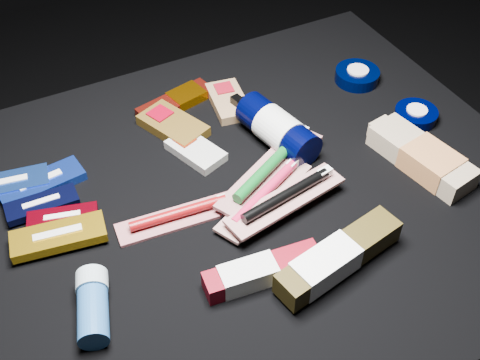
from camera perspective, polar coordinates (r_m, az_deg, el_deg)
name	(u,v)px	position (r m, az deg, el deg)	size (l,w,h in m)	color
ground	(236,329)	(1.27, -0.41, -13.98)	(3.00, 3.00, 0.00)	black
cloth_table	(235,271)	(1.10, -0.46, -8.66)	(0.98, 0.78, 0.40)	black
luna_bar_0	(42,184)	(1.01, -18.30, -0.32)	(0.14, 0.07, 0.02)	#1738B0
luna_bar_1	(7,185)	(1.02, -21.26, -0.43)	(0.14, 0.07, 0.02)	#1B4095
luna_bar_2	(42,204)	(0.97, -18.26, -2.20)	(0.11, 0.04, 0.01)	black
luna_bar_3	(59,236)	(0.91, -16.82, -5.13)	(0.14, 0.07, 0.02)	gold
luna_bar_4	(63,218)	(0.93, -16.45, -3.49)	(0.11, 0.06, 0.01)	maroon
clif_bar_0	(171,124)	(1.07, -6.56, 5.27)	(0.11, 0.14, 0.02)	#533B12
clif_bar_1	(194,150)	(1.02, -4.39, 2.89)	(0.08, 0.11, 0.02)	#BBBAB3
clif_bar_2	(228,100)	(1.12, -1.17, 7.62)	(0.08, 0.12, 0.02)	#936E49
power_bar	(179,100)	(1.12, -5.78, 7.56)	(0.15, 0.08, 0.02)	maroon
lotion_bottle	(277,129)	(1.02, 3.56, 4.86)	(0.09, 0.20, 0.06)	black
cream_tin_upper	(357,75)	(1.20, 11.04, 9.70)	(0.08, 0.08, 0.03)	black
cream_tin_lower	(416,115)	(1.13, 16.33, 5.95)	(0.08, 0.08, 0.02)	black
bodywash_bottle	(423,158)	(1.03, 16.96, 2.04)	(0.09, 0.20, 0.04)	tan
deodorant_stick	(93,305)	(0.82, -13.79, -11.47)	(0.07, 0.11, 0.04)	#22538D
toothbrush_pack_0	(181,215)	(0.92, -5.66, -3.33)	(0.19, 0.06, 0.02)	#A6A19B
toothbrush_pack_1	(266,194)	(0.93, 2.47, -1.31)	(0.20, 0.13, 0.02)	silver
toothbrush_pack_2	(272,166)	(0.96, 3.08, 1.31)	(0.23, 0.16, 0.03)	#BAB5AE
toothbrush_pack_3	(287,197)	(0.91, 4.50, -1.61)	(0.21, 0.08, 0.02)	silver
toothpaste_carton_red	(258,273)	(0.84, 1.69, -8.77)	(0.17, 0.05, 0.03)	maroon
toothpaste_carton_green	(334,260)	(0.85, 8.93, -7.48)	(0.21, 0.08, 0.04)	#372C0D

